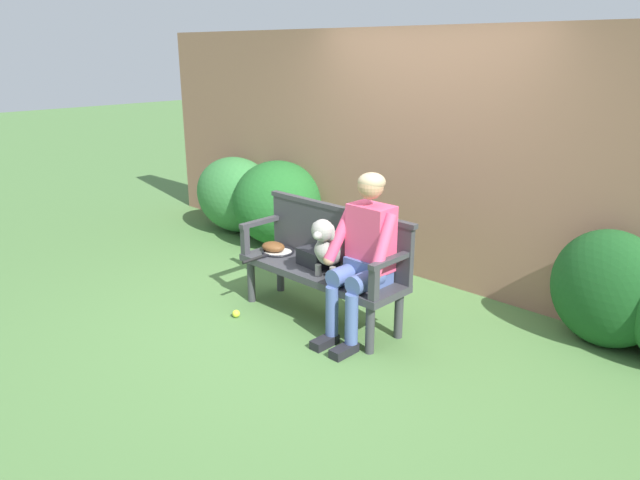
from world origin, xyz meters
name	(u,v)px	position (x,y,z in m)	size (l,w,h in m)	color
ground_plane	(320,318)	(0.00, 0.00, 0.00)	(40.00, 40.00, 0.00)	#4C753D
brick_garden_fence	(429,156)	(0.00, 1.53, 1.20)	(8.00, 0.30, 2.40)	#936651
hedge_bush_mid_left	(608,289)	(1.90, 1.18, 0.46)	(0.87, 0.56, 0.93)	#194C1E
hedge_bush_far_right	(278,203)	(-1.78, 1.14, 0.49)	(1.07, 1.03, 0.98)	#1E5B23
hedge_bush_mid_right	(236,195)	(-2.53, 1.11, 0.47)	(1.20, 0.82, 0.93)	#337538
garden_bench	(320,276)	(0.00, 0.00, 0.39)	(1.55, 0.48, 0.45)	#38383D
bench_backrest	(337,234)	(0.00, 0.21, 0.70)	(1.59, 0.06, 0.50)	#38383D
bench_armrest_left_end	(255,230)	(-0.73, -0.09, 0.65)	(0.06, 0.48, 0.28)	#38383D
bench_armrest_right_end	(384,271)	(0.73, -0.09, 0.65)	(0.06, 0.48, 0.28)	#38383D
person_seated	(364,251)	(0.48, -0.01, 0.72)	(0.56, 0.64, 1.32)	black
dog_on_bench	(329,246)	(0.14, -0.05, 0.70)	(0.33, 0.49, 0.49)	gray
tennis_racket	(276,252)	(-0.55, 0.00, 0.46)	(0.30, 0.56, 0.03)	black
baseball_glove	(273,247)	(-0.60, 0.02, 0.50)	(0.22, 0.17, 0.09)	brown
sports_bag	(315,257)	(-0.09, 0.03, 0.52)	(0.28, 0.20, 0.14)	#232328
tennis_ball	(236,314)	(-0.53, -0.49, 0.03)	(0.07, 0.07, 0.07)	#CCDB33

